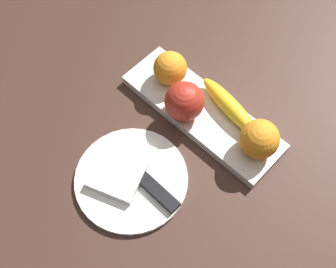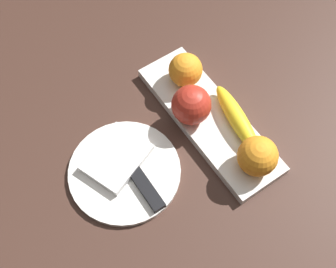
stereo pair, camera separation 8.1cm
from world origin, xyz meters
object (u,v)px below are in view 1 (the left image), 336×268
(banana, at_px, (230,107))
(knife, at_px, (152,187))
(apple, at_px, (185,101))
(fruit_tray, at_px, (202,112))
(folded_napkin, at_px, (121,167))
(orange_near_banana, at_px, (170,68))
(orange_near_apple, at_px, (259,139))
(dinner_plate, at_px, (131,179))

(banana, relative_size, knife, 0.90)
(apple, bearing_deg, fruit_tray, -129.45)
(folded_napkin, bearing_deg, banana, -106.15)
(apple, xyz_separation_m, folded_napkin, (0.00, 0.17, -0.04))
(orange_near_banana, xyz_separation_m, knife, (-0.14, 0.19, -0.04))
(orange_near_apple, distance_m, folded_napkin, 0.26)
(fruit_tray, height_order, orange_near_banana, orange_near_banana)
(fruit_tray, distance_m, dinner_plate, 0.20)
(banana, relative_size, orange_near_banana, 2.37)
(orange_near_banana, bearing_deg, folded_napkin, 109.21)
(fruit_tray, xyz_separation_m, orange_near_banana, (0.10, -0.01, 0.04))
(apple, height_order, folded_napkin, apple)
(orange_near_apple, bearing_deg, knife, 65.22)
(folded_napkin, bearing_deg, knife, -169.11)
(orange_near_apple, bearing_deg, dinner_plate, 57.39)
(orange_near_banana, height_order, dinner_plate, orange_near_banana)
(knife, bearing_deg, fruit_tray, -76.67)
(fruit_tray, xyz_separation_m, banana, (-0.04, -0.03, 0.03))
(orange_near_apple, bearing_deg, orange_near_banana, -1.20)
(banana, height_order, dinner_plate, banana)
(orange_near_apple, relative_size, knife, 0.41)
(orange_near_banana, relative_size, folded_napkin, 0.58)
(fruit_tray, distance_m, banana, 0.06)
(fruit_tray, xyz_separation_m, knife, (-0.04, 0.18, 0.01))
(orange_near_apple, bearing_deg, apple, 12.62)
(fruit_tray, distance_m, apple, 0.06)
(apple, relative_size, knife, 0.43)
(knife, bearing_deg, folded_napkin, 11.27)
(apple, distance_m, knife, 0.17)
(knife, bearing_deg, orange_near_banana, -53.69)
(dinner_plate, bearing_deg, orange_near_banana, -64.58)
(orange_near_apple, xyz_separation_m, knife, (0.09, 0.19, -0.04))
(apple, distance_m, orange_near_banana, 0.09)
(apple, relative_size, banana, 0.48)
(apple, bearing_deg, dinner_plate, 97.82)
(banana, bearing_deg, apple, 54.59)
(fruit_tray, height_order, banana, banana)
(knife, bearing_deg, orange_near_apple, -114.40)
(orange_near_banana, distance_m, folded_napkin, 0.22)
(fruit_tray, height_order, folded_napkin, folded_napkin)
(fruit_tray, relative_size, folded_napkin, 2.96)
(apple, distance_m, folded_napkin, 0.17)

